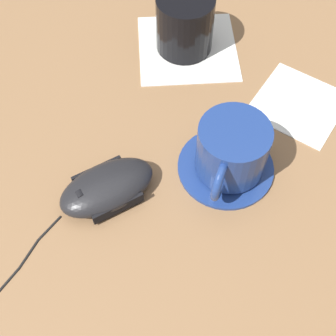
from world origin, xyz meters
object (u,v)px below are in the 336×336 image
(saucer, at_px, (226,166))
(drinking_glass, at_px, (185,23))
(coffee_cup, at_px, (232,150))
(computer_mouse, at_px, (107,187))

(saucer, distance_m, drinking_glass, 0.23)
(coffee_cup, bearing_deg, saucer, -43.53)
(coffee_cup, bearing_deg, computer_mouse, 6.24)
(saucer, height_order, drinking_glass, drinking_glass)
(coffee_cup, bearing_deg, drinking_glass, -84.10)
(saucer, xyz_separation_m, drinking_glass, (0.02, -0.22, 0.04))
(computer_mouse, bearing_deg, saucer, -172.72)
(coffee_cup, distance_m, drinking_glass, 0.23)
(drinking_glass, bearing_deg, computer_mouse, 61.92)
(coffee_cup, relative_size, drinking_glass, 1.32)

